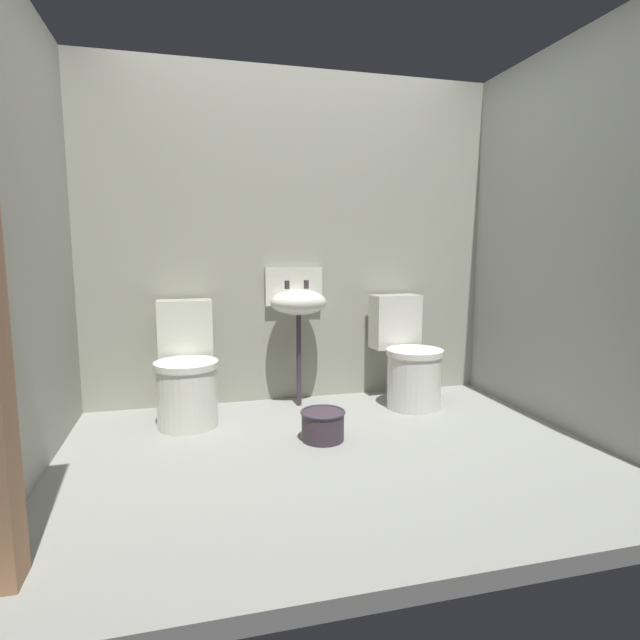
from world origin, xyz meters
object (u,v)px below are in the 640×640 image
(sink, at_px, (298,301))
(toilet_right, at_px, (408,361))
(bucket, at_px, (323,425))
(toilet_left, at_px, (187,373))

(sink, bearing_deg, toilet_right, -13.65)
(sink, relative_size, bucket, 3.71)
(sink, bearing_deg, toilet_left, -166.41)
(toilet_left, bearing_deg, bucket, 145.01)
(toilet_left, relative_size, bucket, 2.92)
(sink, bearing_deg, bucket, -90.41)
(bucket, bearing_deg, toilet_right, 34.54)
(toilet_left, relative_size, toilet_right, 1.00)
(toilet_right, height_order, bucket, toilet_right)
(toilet_left, distance_m, bucket, 0.97)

